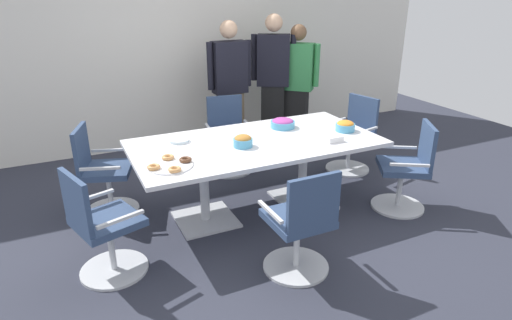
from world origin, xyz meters
TOP-DOWN VIEW (x-y plane):
  - ground_plane at (0.00, 0.00)m, footprint 10.00×10.00m
  - back_wall at (0.00, 2.40)m, footprint 8.00×0.10m
  - conference_table at (0.00, 0.00)m, footprint 2.40×1.20m
  - office_chair_0 at (-1.41, 0.61)m, footprint 0.68×0.68m
  - office_chair_1 at (-1.54, -0.47)m, footprint 0.68×0.68m
  - office_chair_2 at (-0.13, -1.10)m, footprint 0.54×0.54m
  - office_chair_3 at (1.40, -0.62)m, footprint 0.74×0.74m
  - office_chair_4 at (1.54, 0.46)m, footprint 0.65×0.65m
  - office_chair_5 at (0.14, 1.10)m, footprint 0.61×0.61m
  - person_standing_0 at (0.41, 1.66)m, footprint 0.61×0.23m
  - person_standing_1 at (1.07, 1.70)m, footprint 0.57×0.41m
  - person_standing_2 at (1.38, 1.58)m, footprint 0.50×0.48m
  - snack_bowl_pretzels at (-0.18, -0.09)m, footprint 0.18×0.18m
  - snack_bowl_candy_mix at (0.44, 0.27)m, footprint 0.26×0.26m
  - snack_bowl_chips_orange at (0.97, -0.11)m, footprint 0.20×0.20m
  - donut_platter at (-0.92, -0.27)m, footprint 0.39×0.39m
  - plate_stack at (-0.68, 0.30)m, footprint 0.19×0.19m
  - napkin_pile at (0.68, -0.31)m, footprint 0.17×0.17m

SIDE VIEW (x-z plane):
  - ground_plane at x=0.00m, z-range -0.01..0.00m
  - office_chair_0 at x=-1.41m, z-range -0.05..0.86m
  - office_chair_1 at x=-1.54m, z-range -0.05..0.86m
  - office_chair_2 at x=-0.13m, z-range -0.05..0.86m
  - office_chair_3 at x=1.40m, z-range -0.05..0.86m
  - office_chair_4 at x=1.54m, z-range -0.05..0.86m
  - office_chair_5 at x=0.14m, z-range -0.05..0.86m
  - conference_table at x=0.00m, z-range 0.25..1.00m
  - plate_stack at x=-0.68m, z-range 0.75..0.78m
  - donut_platter at x=-0.92m, z-range 0.74..0.79m
  - napkin_pile at x=0.68m, z-range 0.75..0.81m
  - snack_bowl_candy_mix at x=0.44m, z-range 0.75..0.85m
  - snack_bowl_chips_orange at x=0.97m, z-range 0.75..0.86m
  - snack_bowl_pretzels at x=-0.18m, z-range 0.75..0.87m
  - person_standing_2 at x=1.38m, z-range 0.03..1.72m
  - person_standing_0 at x=0.41m, z-range 0.04..1.80m
  - person_standing_1 at x=1.07m, z-range 0.05..1.87m
  - back_wall at x=0.00m, z-range 0.00..2.80m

